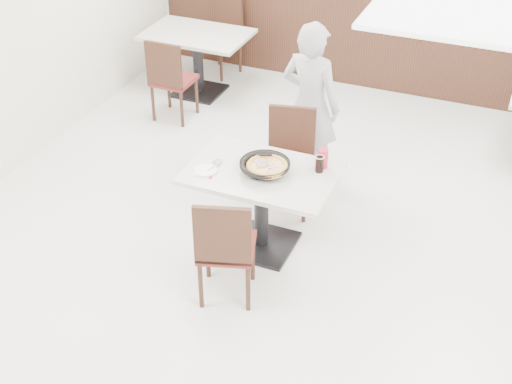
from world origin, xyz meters
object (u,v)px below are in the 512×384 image
at_px(side_plate, 206,170).
at_px(diner_person, 311,105).
at_px(main_table, 261,210).
at_px(cola_glass, 319,164).
at_px(bg_table_left, 198,63).
at_px(bg_chair_left_near, 174,78).
at_px(chair_far, 288,164).
at_px(red_cup, 323,158).
at_px(chair_near, 227,245).
at_px(pizza, 267,167).
at_px(bg_chair_left_far, 220,37).
at_px(pizza_pan, 265,167).

xyz_separation_m(side_plate, diner_person, (0.42, 1.33, 0.04)).
xyz_separation_m(main_table, cola_glass, (0.42, 0.18, 0.44)).
distance_m(bg_table_left, bg_chair_left_near, 0.68).
distance_m(chair_far, red_cup, 0.65).
bearing_deg(chair_near, pizza, 66.59).
bearing_deg(cola_glass, bg_chair_left_far, 127.83).
height_order(diner_person, bg_table_left, diner_person).
bearing_deg(red_cup, side_plate, -153.01).
xyz_separation_m(cola_glass, bg_chair_left_near, (-2.22, 1.63, -0.34)).
xyz_separation_m(pizza_pan, bg_chair_left_near, (-1.82, 1.80, -0.32)).
bearing_deg(diner_person, cola_glass, 123.34).
bearing_deg(chair_far, bg_chair_left_near, -45.52).
relative_size(cola_glass, diner_person, 0.08).
xyz_separation_m(main_table, chair_near, (-0.01, -0.66, 0.10)).
bearing_deg(red_cup, bg_chair_left_near, 145.00).
xyz_separation_m(diner_person, bg_table_left, (-1.84, 1.32, -0.43)).
relative_size(chair_near, side_plate, 5.12).
relative_size(chair_near, red_cup, 5.94).
xyz_separation_m(bg_table_left, bg_chair_left_far, (-0.01, 0.61, 0.10)).
bearing_deg(side_plate, bg_chair_left_far, 113.59).
xyz_separation_m(pizza, red_cup, (0.37, 0.27, 0.02)).
bearing_deg(main_table, chair_near, -91.18).
height_order(chair_near, red_cup, chair_near).
xyz_separation_m(side_plate, bg_chair_left_far, (-1.43, 3.27, -0.28)).
height_order(chair_far, bg_chair_left_near, same).
relative_size(pizza, red_cup, 2.05).
distance_m(cola_glass, bg_chair_left_far, 3.71).
distance_m(chair_far, cola_glass, 0.69).
distance_m(chair_near, pizza_pan, 0.74).
xyz_separation_m(red_cup, bg_chair_left_far, (-2.27, 2.84, -0.35)).
bearing_deg(side_plate, pizza_pan, 22.28).
height_order(chair_near, pizza, chair_near).
height_order(chair_far, red_cup, chair_far).
distance_m(side_plate, bg_table_left, 3.03).
bearing_deg(bg_chair_left_far, cola_glass, 144.68).
height_order(pizza_pan, pizza, pizza).
bearing_deg(main_table, cola_glass, 22.99).
xyz_separation_m(chair_far, red_cup, (0.42, -0.35, 0.35)).
bearing_deg(bg_chair_left_far, main_table, 137.58).
bearing_deg(pizza_pan, side_plate, -157.72).
xyz_separation_m(red_cup, diner_person, (-0.42, 0.90, -0.03)).
bearing_deg(chair_near, side_plate, 111.99).
height_order(main_table, chair_far, chair_far).
height_order(chair_near, pizza_pan, chair_near).
bearing_deg(bg_chair_left_far, chair_far, 143.42).
relative_size(side_plate, cola_glass, 1.43).
height_order(chair_near, chair_far, same).
distance_m(cola_glass, diner_person, 1.06).
xyz_separation_m(pizza_pan, bg_table_left, (-1.86, 2.47, -0.42)).
height_order(chair_far, diner_person, diner_person).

